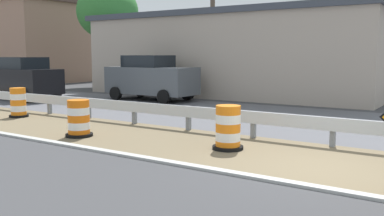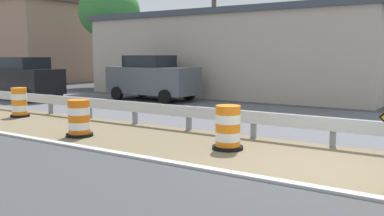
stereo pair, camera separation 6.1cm
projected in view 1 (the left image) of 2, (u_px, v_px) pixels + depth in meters
ground_plane at (322, 169)px, 8.16m from camera, size 160.00×160.00×0.00m
median_dirt_strip at (330, 163)px, 8.62m from camera, size 3.49×120.00×0.01m
far_lane_asphalt at (377, 127)px, 12.87m from camera, size 6.76×120.00×0.00m
curb_near_edge at (299, 186)px, 7.08m from camera, size 0.20×120.00×0.11m
guardrail_median at (218, 115)px, 11.69m from camera, size 0.18×41.38×0.71m
traffic_barrel_nearest at (228, 130)px, 9.80m from camera, size 0.72×0.72×1.03m
traffic_barrel_close at (79, 120)px, 11.35m from camera, size 0.72×0.72×0.99m
traffic_barrel_mid at (18, 104)px, 14.89m from camera, size 0.65×0.65×1.03m
car_lead_near_lane at (22, 78)px, 20.62m from camera, size 2.07×4.34×2.07m
car_mid_far_lane at (151, 78)px, 20.40m from camera, size 2.13×4.55×2.16m
roadside_shop_near at (237, 54)px, 23.47m from camera, size 7.06×16.30×4.43m
roadside_shop_far at (18, 42)px, 36.45m from camera, size 8.50×14.14×6.44m
utility_pole_near at (213, 8)px, 21.47m from camera, size 0.24×1.80×8.79m
tree_roadside at (108, 12)px, 28.39m from camera, size 4.10×4.10×6.91m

